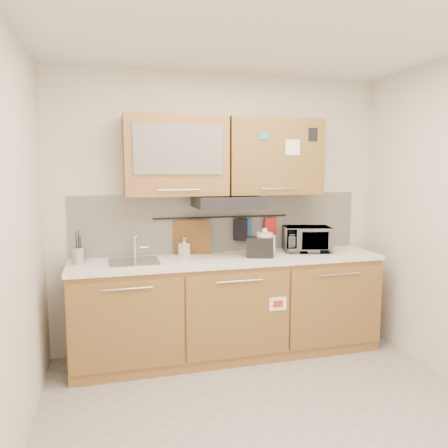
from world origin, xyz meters
TOP-DOWN VIEW (x-y plane):
  - floor at (0.00, 0.00)m, footprint 3.20×3.20m
  - ceiling at (0.00, 0.00)m, footprint 3.20×3.20m
  - wall_back at (0.00, 1.50)m, footprint 3.20×0.00m
  - wall_left at (-1.60, 0.00)m, footprint 0.00×3.00m
  - base_cabinet at (0.00, 1.19)m, footprint 2.80×0.64m
  - countertop at (0.00, 1.19)m, footprint 2.82×0.62m
  - backsplash at (0.00, 1.49)m, footprint 2.80×0.02m
  - upper_cabinets at (-0.00, 1.32)m, footprint 1.82×0.37m
  - range_hood at (0.00, 1.25)m, footprint 0.60×0.46m
  - sink at (-0.85, 1.21)m, footprint 0.42×0.40m
  - utensil_rail at (0.00, 1.45)m, footprint 1.30×0.02m
  - utensil_crock at (-1.30, 1.24)m, footprint 0.15×0.15m
  - kettle at (0.32, 1.16)m, footprint 0.19×0.17m
  - toaster at (0.27, 1.13)m, footprint 0.27×0.21m
  - microwave at (0.80, 1.27)m, footprint 0.49×0.39m
  - soap_bottle at (-0.38, 1.37)m, footprint 0.11×0.11m
  - cutting_board at (-0.30, 1.44)m, footprint 0.35×0.12m
  - oven_mitt at (0.23, 1.44)m, footprint 0.13×0.04m
  - dark_pouch at (0.18, 1.44)m, footprint 0.14×0.09m
  - pot_holder at (0.49, 1.44)m, footprint 0.14×0.05m

SIDE VIEW (x-z plane):
  - floor at x=0.00m, z-range 0.00..0.00m
  - base_cabinet at x=0.00m, z-range -0.03..0.85m
  - countertop at x=0.00m, z-range 0.88..0.92m
  - sink at x=-0.85m, z-range 0.79..1.05m
  - utensil_crock at x=-1.30m, z-range 0.85..1.14m
  - soap_bottle at x=-0.38m, z-range 0.92..1.09m
  - toaster at x=0.27m, z-range 0.92..1.10m
  - cutting_board at x=-0.30m, z-range 0.80..1.24m
  - kettle at x=0.32m, z-range 0.89..1.16m
  - microwave at x=0.80m, z-range 0.92..1.16m
  - dark_pouch at x=0.18m, z-range 1.03..1.24m
  - oven_mitt at x=0.23m, z-range 1.03..1.24m
  - pot_holder at x=0.49m, z-range 1.07..1.24m
  - backsplash at x=0.00m, z-range 0.92..1.48m
  - utensil_rail at x=0.00m, z-range 1.25..1.27m
  - wall_left at x=-1.60m, z-range -0.20..2.80m
  - wall_back at x=0.00m, z-range -0.30..2.90m
  - range_hood at x=0.00m, z-range 1.37..1.47m
  - upper_cabinets at x=0.00m, z-range 1.48..2.18m
  - ceiling at x=0.00m, z-range 2.60..2.60m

